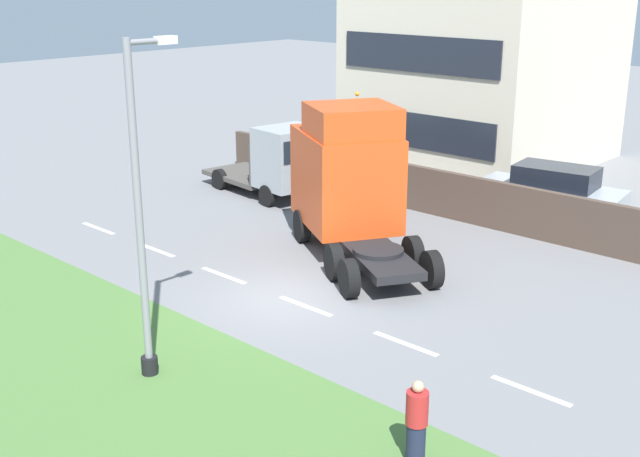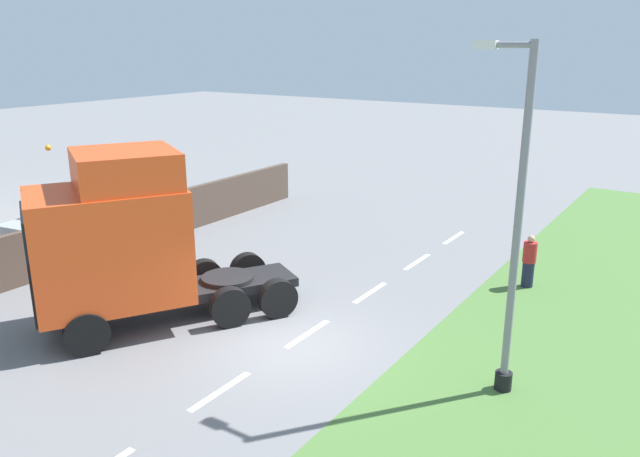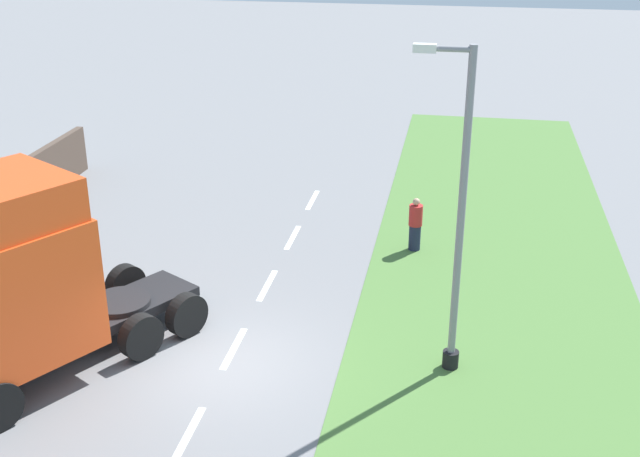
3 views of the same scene
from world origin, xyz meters
TOP-DOWN VIEW (x-y plane):
  - ground_plane at (0.00, 0.00)m, footprint 120.00×120.00m
  - grass_verge at (-6.00, 0.00)m, footprint 7.00×44.00m
  - lane_markings at (0.00, -0.70)m, footprint 0.16×21.00m
  - boundary_wall at (9.00, 0.00)m, footprint 0.25×24.00m
  - lorry_cab at (4.10, 1.42)m, footprint 5.44×6.70m
  - parked_car at (10.79, -1.86)m, footprint 2.47×4.97m
  - lamp_post at (-4.80, -0.79)m, footprint 1.30×0.35m
  - pedestrian at (-3.65, -6.87)m, footprint 0.39×0.39m

SIDE VIEW (x-z plane):
  - ground_plane at x=0.00m, z-range 0.00..0.00m
  - lane_markings at x=0.00m, z-range 0.00..0.00m
  - grass_verge at x=-6.00m, z-range 0.00..0.01m
  - pedestrian at x=-3.65m, z-range -0.02..1.57m
  - boundary_wall at x=9.00m, z-range 0.00..1.62m
  - parked_car at x=10.79m, z-range -0.02..1.98m
  - lorry_cab at x=4.10m, z-range -0.06..4.57m
  - lamp_post at x=-4.80m, z-range -0.30..6.70m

